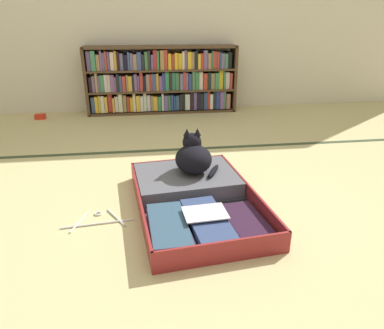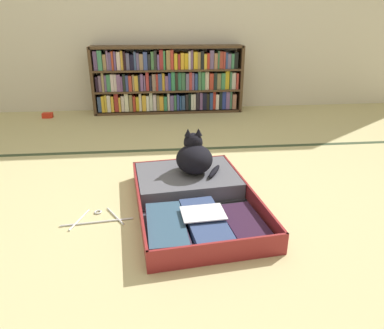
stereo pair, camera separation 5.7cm
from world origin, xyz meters
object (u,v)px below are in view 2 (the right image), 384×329
Objects in this scene: black_cat at (194,157)px; bookshelf at (168,80)px; open_suitcase at (192,196)px; clothes_hanger at (97,219)px; small_red_pouch at (48,115)px.

bookshelf is at bearing 92.47° from black_cat.
open_suitcase is 2.79× the size of clothes_hanger.
bookshelf is 16.12× the size of small_red_pouch.
black_cat is at bearing 79.48° from open_suitcase.
small_red_pouch is (-1.28, -0.13, -0.32)m from bookshelf.
black_cat is 2.25m from small_red_pouch.
black_cat is at bearing 30.50° from clothes_hanger.
black_cat is at bearing -87.53° from bookshelf.
bookshelf is 4.41× the size of clothes_hanger.
bookshelf reaches higher than open_suitcase.
bookshelf reaches higher than small_red_pouch.
bookshelf is at bearing 91.24° from open_suitcase.
bookshelf is 1.33m from small_red_pouch.
open_suitcase is at bearing -88.76° from bookshelf.
open_suitcase is 2.38m from small_red_pouch.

